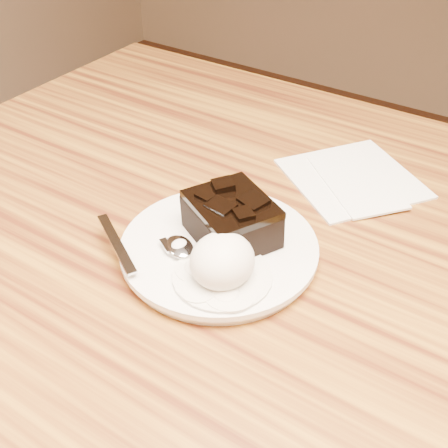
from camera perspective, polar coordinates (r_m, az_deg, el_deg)
The scene contains 9 objects.
dining_table at distance 0.94m, azimuth 6.08°, elevation -20.17°, with size 1.20×0.80×0.75m, color #502412, non-canonical shape.
plate at distance 0.64m, azimuth -0.50°, elevation -2.66°, with size 0.22×0.22×0.02m, color white.
brownie at distance 0.63m, azimuth 0.74°, elevation 0.25°, with size 0.09×0.08×0.04m, color black.
ice_cream_scoop at distance 0.57m, azimuth -0.17°, elevation -3.72°, with size 0.07×0.07×0.06m, color white.
melt_puddle at distance 0.59m, azimuth -0.17°, elevation -5.32°, with size 0.10×0.10×0.00m, color white.
spoon at distance 0.62m, azimuth -4.54°, elevation -2.41°, with size 0.03×0.17×0.01m, color silver, non-canonical shape.
napkin at distance 0.79m, azimuth 12.81°, elevation 4.62°, with size 0.16×0.16×0.01m, color white.
crumb_a at distance 0.62m, azimuth -0.11°, elevation -2.50°, with size 0.01×0.01×0.00m, color black.
crumb_b at distance 0.66m, azimuth -3.17°, elevation -0.09°, with size 0.01×0.01×0.00m, color black.
Camera 1 is at (0.20, -0.47, 1.17)m, focal length 45.32 mm.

